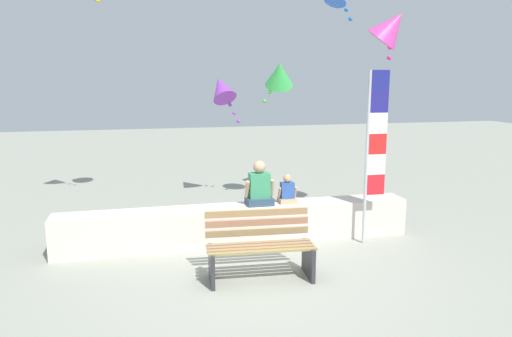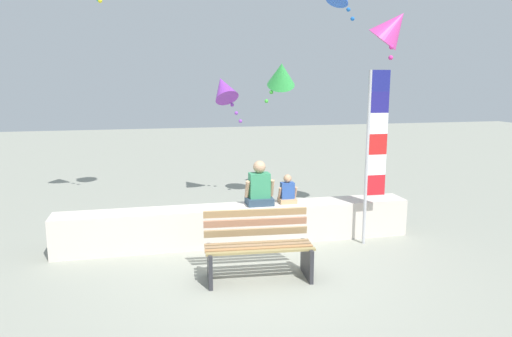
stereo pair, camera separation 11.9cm
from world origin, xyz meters
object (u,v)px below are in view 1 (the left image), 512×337
(person_adult, at_px, (259,187))
(kite_magenta, at_px, (391,27))
(park_bench, at_px, (260,248))
(person_child, at_px, (287,192))
(kite_purple, at_px, (222,88))
(flag_banner, at_px, (373,145))
(kite_green, at_px, (279,74))

(person_adult, height_order, kite_magenta, kite_magenta)
(park_bench, xyz_separation_m, kite_magenta, (2.87, 2.04, 3.11))
(person_child, height_order, kite_purple, kite_purple)
(flag_banner, relative_size, kite_green, 2.94)
(kite_magenta, bearing_deg, kite_purple, 139.33)
(person_child, relative_size, kite_magenta, 0.47)
(kite_purple, height_order, kite_magenta, kite_magenta)
(person_child, bearing_deg, kite_green, 77.68)
(park_bench, bearing_deg, kite_magenta, 35.42)
(person_child, height_order, kite_green, kite_green)
(person_child, distance_m, kite_magenta, 3.46)
(park_bench, xyz_separation_m, kite_green, (1.29, 3.63, 2.31))
(park_bench, xyz_separation_m, flag_banner, (2.06, 0.94, 1.21))
(person_adult, height_order, flag_banner, flag_banner)
(person_adult, bearing_deg, flag_banner, -16.14)
(kite_green, bearing_deg, person_child, -102.32)
(person_adult, relative_size, kite_purple, 0.64)
(kite_purple, bearing_deg, park_bench, -92.89)
(flag_banner, relative_size, kite_magenta, 2.73)
(flag_banner, distance_m, kite_purple, 3.94)
(person_adult, height_order, person_child, person_adult)
(kite_green, bearing_deg, flag_banner, -74.06)
(person_child, bearing_deg, kite_purple, 101.66)
(flag_banner, height_order, kite_magenta, kite_magenta)
(person_child, relative_size, flag_banner, 0.17)
(kite_purple, bearing_deg, person_adult, -87.55)
(flag_banner, bearing_deg, kite_green, 105.94)
(person_child, relative_size, kite_green, 0.51)
(person_child, bearing_deg, kite_magenta, 16.46)
(kite_green, bearing_deg, kite_purple, 147.18)
(person_adult, relative_size, kite_magenta, 0.71)
(park_bench, bearing_deg, person_child, 60.42)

